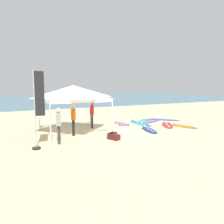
{
  "coord_description": "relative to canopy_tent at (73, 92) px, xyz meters",
  "views": [
    {
      "loc": [
        -5.92,
        -10.87,
        2.78
      ],
      "look_at": [
        0.51,
        1.84,
        1.0
      ],
      "focal_mm": 35.14,
      "sensor_mm": 36.0,
      "label": 1
    }
  ],
  "objects": [
    {
      "name": "person_grey",
      "position": [
        -1.31,
        -1.89,
        -1.4
      ],
      "size": [
        0.29,
        0.54,
        1.71
      ],
      "color": "#2D2D33",
      "rests_on": "ground"
    },
    {
      "name": "person_orange",
      "position": [
        -0.21,
        -0.58,
        -1.4
      ],
      "size": [
        0.28,
        0.54,
        1.71
      ],
      "color": "black",
      "rests_on": "ground"
    },
    {
      "name": "banner_flag",
      "position": [
        -2.29,
        -2.34,
        -0.82
      ],
      "size": [
        0.6,
        0.36,
        3.4
      ],
      "color": "#99999E",
      "rests_on": "ground"
    },
    {
      "name": "surfboard_cyan",
      "position": [
        5.15,
        0.85,
        -2.35
      ],
      "size": [
        0.75,
        2.61,
        0.19
      ],
      "color": "#23B2CC",
      "rests_on": "ground"
    },
    {
      "name": "sea",
      "position": [
        2.27,
        30.76,
        -2.34
      ],
      "size": [
        80.0,
        36.0,
        0.1
      ],
      "primitive_type": "cube",
      "color": "teal",
      "rests_on": "ground"
    },
    {
      "name": "surfboard_purple",
      "position": [
        6.12,
        1.09,
        -2.35
      ],
      "size": [
        2.32,
        1.18,
        0.19
      ],
      "color": "purple",
      "rests_on": "ground"
    },
    {
      "name": "gear_bag_near_tent",
      "position": [
        1.45,
        -2.01,
        -2.25
      ],
      "size": [
        0.67,
        0.62,
        0.28
      ],
      "primitive_type": "cube",
      "rotation": [
        0.0,
        0.0,
        0.67
      ],
      "color": "#232328",
      "rests_on": "ground"
    },
    {
      "name": "surfboard_white",
      "position": [
        3.88,
        -0.05,
        -2.35
      ],
      "size": [
        1.83,
        1.71,
        0.19
      ],
      "color": "white",
      "rests_on": "ground"
    },
    {
      "name": "surfboard_orange",
      "position": [
        7.04,
        -1.24,
        -2.35
      ],
      "size": [
        1.18,
        2.4,
        0.19
      ],
      "color": "orange",
      "rests_on": "ground"
    },
    {
      "name": "person_red",
      "position": [
        1.51,
        0.98,
        -1.4
      ],
      "size": [
        0.35,
        0.51,
        1.71
      ],
      "color": "#2D2D33",
      "rests_on": "ground"
    },
    {
      "name": "surfboard_red",
      "position": [
        6.44,
        -0.55,
        -2.35
      ],
      "size": [
        1.89,
        2.41,
        0.19
      ],
      "color": "red",
      "rests_on": "ground"
    },
    {
      "name": "surfboard_navy",
      "position": [
        4.34,
        -1.3,
        -2.35
      ],
      "size": [
        1.19,
        2.31,
        0.19
      ],
      "color": "navy",
      "rests_on": "ground"
    },
    {
      "name": "surfboard_blue",
      "position": [
        7.77,
        1.46,
        -2.35
      ],
      "size": [
        2.23,
        2.34,
        0.19
      ],
      "color": "blue",
      "rests_on": "ground"
    },
    {
      "name": "surfboard_pink",
      "position": [
        3.87,
        1.27,
        -2.35
      ],
      "size": [
        0.65,
        2.04,
        0.19
      ],
      "color": "pink",
      "rests_on": "ground"
    },
    {
      "name": "canopy_tent",
      "position": [
        0.0,
        0.0,
        0.0
      ],
      "size": [
        3.41,
        3.41,
        2.75
      ],
      "color": "#B7B7BC",
      "rests_on": "ground"
    },
    {
      "name": "ground_plane",
      "position": [
        2.27,
        -1.18,
        -2.39
      ],
      "size": [
        80.0,
        80.0,
        0.0
      ],
      "primitive_type": "plane",
      "color": "beige"
    },
    {
      "name": "surfboard_teal",
      "position": [
        6.09,
        1.63,
        -2.35
      ],
      "size": [
        2.35,
        2.1,
        0.19
      ],
      "color": "#19847F",
      "rests_on": "ground"
    },
    {
      "name": "gear_bag_by_pole",
      "position": [
        1.36,
        -2.38,
        -2.25
      ],
      "size": [
        0.52,
        0.68,
        0.28
      ],
      "primitive_type": "cube",
      "rotation": [
        0.0,
        0.0,
        1.95
      ],
      "color": "#4C1919",
      "rests_on": "ground"
    }
  ]
}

